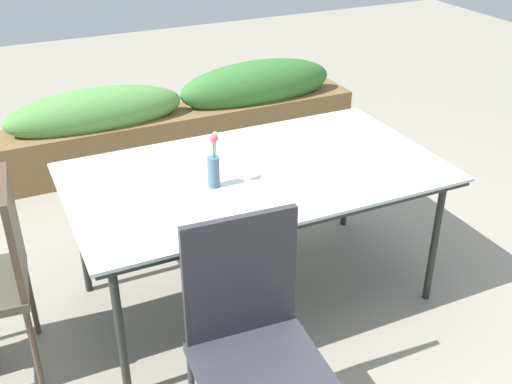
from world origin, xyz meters
TOP-DOWN VIEW (x-y plane):
  - ground_plane at (0.00, 0.00)m, footprint 12.00×12.00m
  - dining_table at (-0.04, 0.07)m, footprint 1.87×1.05m
  - chair_near_left at (-0.46, -0.79)m, footprint 0.51×0.51m
  - flower_vase at (-0.29, 0.01)m, footprint 0.06×0.06m
  - planter_box at (0.20, 1.96)m, footprint 2.92×0.39m

SIDE VIEW (x-z plane):
  - ground_plane at x=0.00m, z-range 0.00..0.00m
  - planter_box at x=0.20m, z-range -0.03..0.68m
  - chair_near_left at x=-0.46m, z-range 0.04..1.05m
  - dining_table at x=-0.04m, z-range 0.34..1.12m
  - flower_vase at x=-0.29m, z-range 0.74..1.02m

